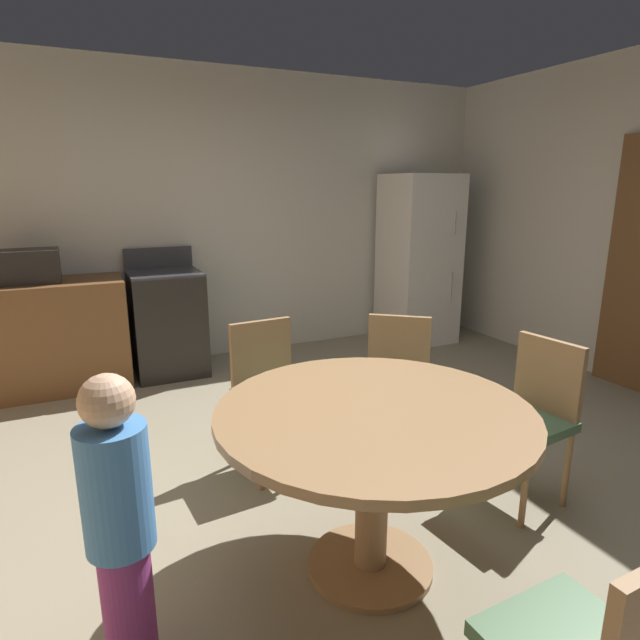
% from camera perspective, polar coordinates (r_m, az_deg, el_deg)
% --- Properties ---
extents(ground_plane, '(14.00, 14.00, 0.00)m').
position_cam_1_polar(ground_plane, '(3.02, 2.82, -18.46)').
color(ground_plane, gray).
extents(wall_back, '(6.18, 0.12, 2.70)m').
position_cam_1_polar(wall_back, '(5.20, -11.83, 10.88)').
color(wall_back, beige).
rests_on(wall_back, ground).
extents(oven_range, '(0.60, 0.60, 1.10)m').
position_cam_1_polar(oven_range, '(4.84, -16.24, -0.21)').
color(oven_range, black).
rests_on(oven_range, ground).
extents(refrigerator, '(0.68, 0.68, 1.76)m').
position_cam_1_polar(refrigerator, '(5.71, 10.65, 6.48)').
color(refrigerator, white).
rests_on(refrigerator, ground).
extents(microwave, '(0.44, 0.32, 0.26)m').
position_cam_1_polar(microwave, '(4.70, -29.10, 5.13)').
color(microwave, black).
rests_on(microwave, kitchen_counter).
extents(dining_table, '(1.30, 1.30, 0.76)m').
position_cam_1_polar(dining_table, '(2.24, 5.83, -13.02)').
color(dining_table, '#9E754C').
rests_on(dining_table, ground).
extents(chair_northeast, '(0.56, 0.56, 0.87)m').
position_cam_1_polar(chair_northeast, '(3.23, 8.28, -6.38)').
color(chair_northeast, '#9E754C').
rests_on(chair_northeast, ground).
extents(chair_north, '(0.43, 0.43, 0.87)m').
position_cam_1_polar(chair_north, '(3.11, -5.50, -7.12)').
color(chair_north, '#9E754C').
rests_on(chair_north, ground).
extents(chair_east, '(0.45, 0.45, 0.87)m').
position_cam_1_polar(chair_east, '(2.98, 22.02, -9.11)').
color(chair_east, '#9E754C').
rests_on(chair_east, ground).
extents(person_child, '(0.24, 0.24, 1.09)m').
position_cam_1_polar(person_child, '(1.92, -20.93, -20.01)').
color(person_child, '#8C337A').
rests_on(person_child, ground).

